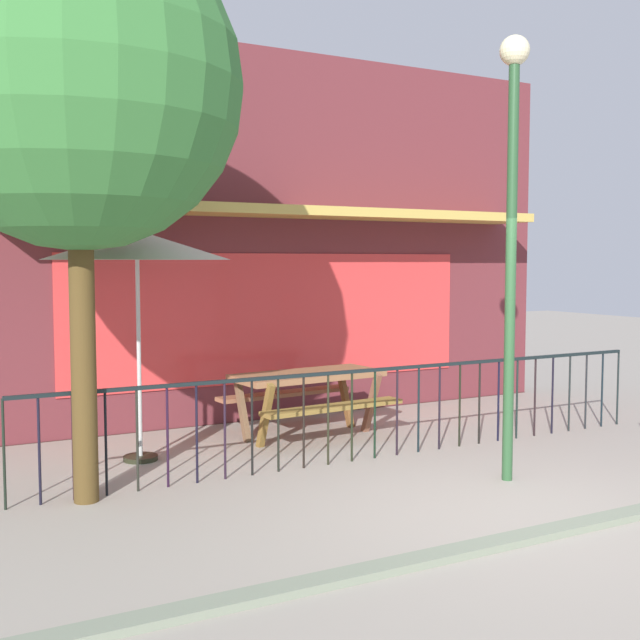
% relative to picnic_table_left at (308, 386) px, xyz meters
% --- Properties ---
extents(ground, '(40.00, 40.00, 0.00)m').
position_rel_picnic_table_left_xyz_m(ground, '(0.15, -3.40, -0.61)').
color(ground, gray).
extents(pub_storefront, '(8.77, 1.35, 4.87)m').
position_rel_picnic_table_left_xyz_m(pub_storefront, '(0.15, 1.41, 1.82)').
color(pub_storefront, '#3C231F').
rests_on(pub_storefront, ground).
extents(patio_fence_front, '(7.39, 0.04, 0.97)m').
position_rel_picnic_table_left_xyz_m(patio_fence_front, '(0.15, -1.26, 0.05)').
color(patio_fence_front, black).
rests_on(patio_fence_front, ground).
extents(picnic_table_left, '(1.91, 1.51, 0.79)m').
position_rel_picnic_table_left_xyz_m(picnic_table_left, '(0.00, 0.00, 0.00)').
color(picnic_table_left, '#8E5F3D').
rests_on(picnic_table_left, ground).
extents(patio_umbrella, '(1.93, 1.93, 2.42)m').
position_rel_picnic_table_left_xyz_m(patio_umbrella, '(-2.08, -0.17, 1.64)').
color(patio_umbrella, black).
rests_on(patio_umbrella, ground).
extents(street_tree, '(2.81, 2.81, 4.99)m').
position_rel_picnic_table_left_xyz_m(street_tree, '(-2.88, -1.36, 2.96)').
color(street_tree, '#4D391A').
rests_on(street_tree, ground).
extents(street_lamp, '(0.28, 0.28, 4.18)m').
position_rel_picnic_table_left_xyz_m(street_lamp, '(0.82, -2.57, 2.10)').
color(street_lamp, '#2A512D').
rests_on(street_lamp, ground).
extents(curb_edge, '(12.28, 0.20, 0.11)m').
position_rel_picnic_table_left_xyz_m(curb_edge, '(0.15, -3.90, -0.61)').
color(curb_edge, gray).
rests_on(curb_edge, ground).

